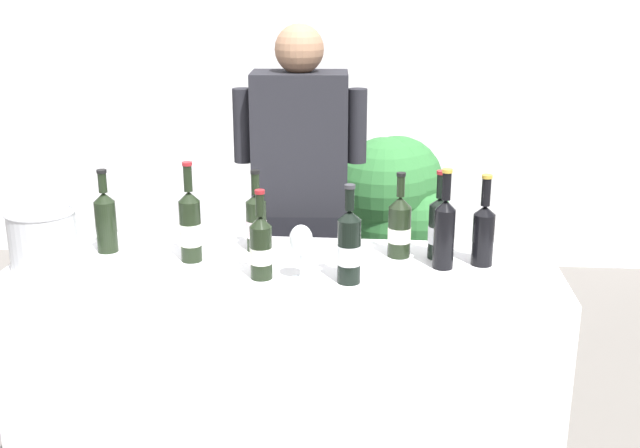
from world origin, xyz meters
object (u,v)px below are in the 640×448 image
wine_bottle_7 (444,230)px  wine_bottle_1 (106,220)px  wine_bottle_6 (190,226)px  ice_bucket (43,239)px  wine_bottle_3 (349,246)px  wine_bottle_8 (439,227)px  person_server (301,232)px  wine_bottle_2 (256,222)px  potted_shrub (397,213)px  wine_bottle_4 (484,232)px  wine_glass (301,242)px  wine_bottle_0 (261,247)px  wine_bottle_5 (400,227)px

wine_bottle_7 → wine_bottle_1: bearing=176.9°
wine_bottle_6 → ice_bucket: 0.50m
wine_bottle_7 → wine_bottle_3: bearing=-152.9°
wine_bottle_8 → person_server: 0.77m
wine_bottle_6 → person_server: size_ratio=0.21×
wine_bottle_2 → potted_shrub: 1.21m
wine_bottle_3 → person_server: 0.83m
wine_bottle_4 → person_server: (-0.70, 0.56, -0.20)m
wine_glass → person_server: (-0.09, 0.75, -0.21)m
ice_bucket → person_server: person_server is taller
wine_bottle_1 → person_server: 0.87m
wine_bottle_1 → wine_bottle_6: wine_bottle_6 is taller
wine_bottle_3 → wine_glass: 0.16m
wine_bottle_1 → wine_glass: 0.77m
wine_bottle_1 → wine_bottle_8: size_ratio=0.96×
wine_bottle_1 → wine_bottle_2: bearing=6.2°
wine_bottle_0 → wine_bottle_8: wine_bottle_8 is taller
wine_bottle_1 → wine_bottle_0: bearing=-19.7°
wine_bottle_3 → wine_bottle_7: size_ratio=0.95×
wine_bottle_0 → potted_shrub: 1.44m
wine_bottle_8 → wine_glass: 0.53m
potted_shrub → ice_bucket: bearing=-133.2°
wine_bottle_2 → person_server: person_server is taller
wine_bottle_0 → wine_bottle_2: (-0.06, 0.28, -0.00)m
wine_bottle_3 → wine_bottle_8: (0.31, 0.26, -0.01)m
wine_bottle_3 → ice_bucket: size_ratio=1.41×
wine_bottle_5 → ice_bucket: (-1.22, -0.23, -0.01)m
wine_bottle_3 → wine_bottle_5: size_ratio=1.07×
wine_bottle_3 → potted_shrub: (0.18, 1.34, -0.28)m
wine_bottle_4 → wine_bottle_2: bearing=174.2°
wine_bottle_3 → person_server: size_ratio=0.19×
wine_bottle_2 → wine_bottle_7: 0.68m
person_server → wine_bottle_1: bearing=-140.3°
wine_bottle_0 → wine_glass: wine_bottle_0 is taller
wine_glass → potted_shrub: potted_shrub is taller
wine_bottle_2 → wine_bottle_6: (-0.21, -0.13, 0.02)m
wine_bottle_2 → wine_glass: bearing=-54.6°
wine_bottle_4 → wine_bottle_5: 0.29m
wine_bottle_0 → wine_bottle_7: bearing=13.8°
wine_bottle_3 → wine_bottle_7: bearing=27.1°
wine_bottle_6 → wine_bottle_8: (0.87, 0.10, -0.01)m
wine_bottle_6 → ice_bucket: bearing=-166.2°
wine_bottle_8 → wine_bottle_7: bearing=-83.4°
wine_bottle_4 → ice_bucket: wine_bottle_4 is taller
wine_glass → potted_shrub: (0.33, 1.33, -0.29)m
person_server → wine_bottle_2: bearing=-102.7°
wine_bottle_8 → wine_bottle_0: bearing=-157.3°
wine_bottle_5 → person_server: 0.68m
wine_bottle_1 → wine_bottle_3: 0.92m
wine_bottle_5 → potted_shrub: bearing=89.5°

